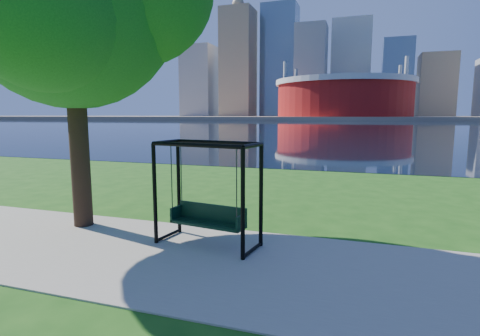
% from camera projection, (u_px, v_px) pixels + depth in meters
% --- Properties ---
extents(ground, '(900.00, 900.00, 0.00)m').
position_uv_depth(ground, '(229.00, 254.00, 7.50)').
color(ground, '#1E5114').
rests_on(ground, ground).
extents(path, '(120.00, 4.00, 0.03)m').
position_uv_depth(path, '(220.00, 262.00, 7.03)').
color(path, '#9E937F').
rests_on(path, ground).
extents(river, '(900.00, 180.00, 0.02)m').
position_uv_depth(river, '(354.00, 125.00, 103.44)').
color(river, black).
rests_on(river, ground).
extents(far_bank, '(900.00, 228.00, 2.00)m').
position_uv_depth(far_bank, '(361.00, 118.00, 295.19)').
color(far_bank, '#937F60').
rests_on(far_bank, ground).
extents(stadium, '(83.00, 83.00, 32.00)m').
position_uv_depth(stadium, '(344.00, 96.00, 229.65)').
color(stadium, maroon).
rests_on(stadium, far_bank).
extents(skyline, '(392.00, 66.00, 96.50)m').
position_uv_depth(skyline, '(357.00, 74.00, 304.23)').
color(skyline, gray).
rests_on(skyline, far_bank).
extents(swing, '(2.29, 1.25, 2.22)m').
position_uv_depth(swing, '(208.00, 196.00, 7.87)').
color(swing, black).
rests_on(swing, ground).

